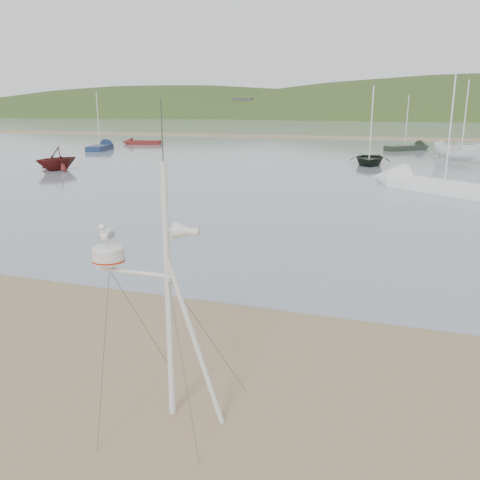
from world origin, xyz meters
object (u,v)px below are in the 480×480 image
(sailboat_blue_near, at_px, (104,147))
(dinghy_red_far, at_px, (137,142))
(boat_dark, at_px, (371,136))
(boat_white, at_px, (463,132))
(boat_red, at_px, (55,148))
(sailboat_white_near, at_px, (410,182))
(mast_rig, at_px, (165,346))
(sailboat_dark_mid, at_px, (415,147))

(sailboat_blue_near, height_order, dinghy_red_far, sailboat_blue_near)
(boat_dark, height_order, boat_white, boat_white)
(boat_red, height_order, sailboat_white_near, sailboat_white_near)
(mast_rig, distance_m, boat_white, 38.45)
(sailboat_dark_mid, distance_m, dinghy_red_far, 31.31)
(sailboat_blue_near, height_order, sailboat_dark_mid, sailboat_blue_near)
(mast_rig, height_order, boat_dark, boat_dark)
(mast_rig, bearing_deg, dinghy_red_far, 120.28)
(mast_rig, distance_m, boat_dark, 34.42)
(sailboat_white_near, bearing_deg, boat_dark, 106.24)
(sailboat_blue_near, relative_size, sailboat_dark_mid, 1.08)
(boat_white, bearing_deg, dinghy_red_far, 103.93)
(boat_red, distance_m, sailboat_blue_near, 19.00)
(boat_red, relative_size, sailboat_white_near, 0.39)
(boat_dark, relative_size, sailboat_dark_mid, 0.74)
(sailboat_blue_near, bearing_deg, sailboat_white_near, -29.32)
(boat_dark, distance_m, sailboat_blue_near, 28.67)
(boat_red, height_order, sailboat_blue_near, sailboat_blue_near)
(boat_dark, distance_m, boat_white, 7.56)
(boat_dark, relative_size, boat_white, 0.93)
(dinghy_red_far, bearing_deg, sailboat_blue_near, -88.51)
(boat_white, xyz_separation_m, sailboat_dark_mid, (-3.48, 12.50, -2.10))
(boat_white, relative_size, dinghy_red_far, 0.98)
(dinghy_red_far, bearing_deg, boat_white, -16.65)
(boat_dark, bearing_deg, sailboat_white_near, -76.99)
(dinghy_red_far, bearing_deg, boat_red, -72.45)
(boat_white, height_order, dinghy_red_far, boat_white)
(mast_rig, relative_size, sailboat_blue_near, 0.68)
(mast_rig, relative_size, boat_red, 1.42)
(mast_rig, height_order, dinghy_red_far, mast_rig)
(boat_white, relative_size, sailboat_white_near, 0.60)
(mast_rig, bearing_deg, boat_red, 130.74)
(boat_dark, relative_size, sailboat_white_near, 0.56)
(boat_dark, height_order, boat_red, boat_dark)
(sailboat_white_near, xyz_separation_m, sailboat_blue_near, (-30.94, 17.38, 0.00))
(boat_red, xyz_separation_m, sailboat_dark_mid, (23.47, 26.67, -1.28))
(boat_dark, relative_size, boat_red, 1.42)
(sailboat_white_near, height_order, dinghy_red_far, sailboat_white_near)
(mast_rig, xyz_separation_m, sailboat_dark_mid, (3.07, 50.36, -0.75))
(boat_dark, distance_m, sailboat_dark_mid, 16.39)
(mast_rig, relative_size, sailboat_dark_mid, 0.74)
(boat_dark, distance_m, sailboat_white_near, 11.33)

